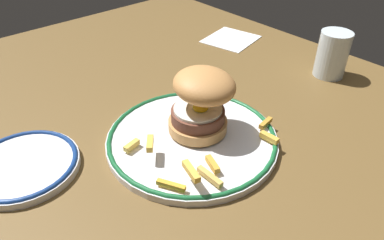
% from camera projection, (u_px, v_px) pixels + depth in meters
% --- Properties ---
extents(ground_plane, '(1.37, 0.99, 0.04)m').
position_uv_depth(ground_plane, '(205.00, 150.00, 0.63)').
color(ground_plane, brown).
extents(dinner_plate, '(0.29, 0.29, 0.02)m').
position_uv_depth(dinner_plate, '(192.00, 138.00, 0.61)').
color(dinner_plate, silver).
rests_on(dinner_plate, ground_plane).
extents(burger, '(0.14, 0.14, 0.11)m').
position_uv_depth(burger, '(201.00, 101.00, 0.59)').
color(burger, tan).
rests_on(burger, dinner_plate).
extents(fries_pile, '(0.16, 0.24, 0.03)m').
position_uv_depth(fries_pile, '(203.00, 151.00, 0.56)').
color(fries_pile, gold).
rests_on(fries_pile, dinner_plate).
extents(water_glass, '(0.07, 0.07, 0.10)m').
position_uv_depth(water_glass, '(332.00, 57.00, 0.78)').
color(water_glass, silver).
rests_on(water_glass, ground_plane).
extents(side_plate, '(0.17, 0.17, 0.02)m').
position_uv_depth(side_plate, '(24.00, 165.00, 0.56)').
color(side_plate, silver).
rests_on(side_plate, ground_plane).
extents(napkin, '(0.14, 0.15, 0.00)m').
position_uv_depth(napkin, '(231.00, 39.00, 0.97)').
color(napkin, white).
rests_on(napkin, ground_plane).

